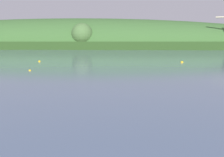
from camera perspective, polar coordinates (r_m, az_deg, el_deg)
far_shoreline_hill at (r=203.64m, az=-7.42°, el=6.50°), size 505.83×94.61×44.39m
mooring_buoy_foreground at (r=71.01m, az=14.74°, el=3.35°), size 0.70×0.70×0.78m
mooring_buoy_off_fishing_boat at (r=51.76m, az=-17.15°, el=1.61°), size 0.45×0.45×0.53m
mooring_buoy_far_upstream at (r=73.94m, az=-15.27°, el=3.51°), size 0.64×0.64×0.72m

